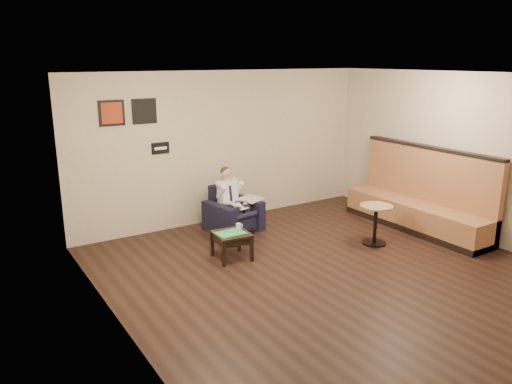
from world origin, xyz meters
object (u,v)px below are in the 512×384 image
armchair (233,209)px  green_folder (230,233)px  side_table (232,246)px  cafe_table (375,225)px  smartphone (230,229)px  banquette (418,190)px  coffee_mug (238,226)px  seated_man (237,202)px

armchair → green_folder: size_ratio=1.92×
side_table → cafe_table: cafe_table is taller
armchair → side_table: bearing=-131.2°
cafe_table → smartphone: bearing=159.3°
banquette → green_folder: bearing=171.3°
coffee_mug → green_folder: bearing=-152.0°
coffee_mug → banquette: size_ratio=0.03×
armchair → banquette: size_ratio=0.28×
coffee_mug → banquette: bearing=-11.1°
seated_man → cafe_table: size_ratio=1.62×
armchair → smartphone: size_ratio=6.19×
cafe_table → seated_man: bearing=132.7°
coffee_mug → smartphone: (-0.12, 0.05, -0.04)m
armchair → cafe_table: 2.48m
side_table → green_folder: size_ratio=1.22×
coffee_mug → cafe_table: 2.31m
coffee_mug → cafe_table: bearing=-20.6°
side_table → coffee_mug: bearing=28.0°
seated_man → side_table: size_ratio=2.09×
seated_man → side_table: (-0.71, -1.05, -0.33)m
armchair → side_table: armchair is taller
green_folder → banquette: bearing=-8.7°
armchair → coffee_mug: 1.17m
seated_man → smartphone: size_ratio=8.21×
seated_man → side_table: seated_man is taller
seated_man → cafe_table: seated_man is taller
side_table → cafe_table: 2.45m
armchair → smartphone: armchair is taller
coffee_mug → smartphone: coffee_mug is taller
smartphone → banquette: size_ratio=0.05×
side_table → smartphone: size_ratio=3.93×
seated_man → coffee_mug: size_ratio=12.09×
seated_man → coffee_mug: (-0.53, -0.95, -0.07)m
seated_man → coffee_mug: 1.09m
smartphone → banquette: (3.46, -0.70, 0.31)m
smartphone → armchair: bearing=73.4°
seated_man → green_folder: 1.30m
green_folder → smartphone: bearing=60.3°
smartphone → cafe_table: cafe_table is taller
side_table → green_folder: green_folder is taller
seated_man → banquette: (2.81, -1.60, 0.19)m
armchair → smartphone: 1.19m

